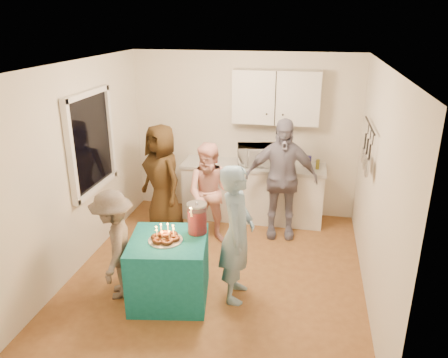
% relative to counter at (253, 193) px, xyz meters
% --- Properties ---
extents(floor, '(4.00, 4.00, 0.00)m').
position_rel_counter_xyz_m(floor, '(-0.20, -1.70, -0.43)').
color(floor, brown).
rests_on(floor, ground).
extents(ceiling, '(4.00, 4.00, 0.00)m').
position_rel_counter_xyz_m(ceiling, '(-0.20, -1.70, 2.17)').
color(ceiling, white).
rests_on(ceiling, floor).
extents(back_wall, '(3.60, 3.60, 0.00)m').
position_rel_counter_xyz_m(back_wall, '(-0.20, 0.30, 0.87)').
color(back_wall, silver).
rests_on(back_wall, floor).
extents(left_wall, '(4.00, 4.00, 0.00)m').
position_rel_counter_xyz_m(left_wall, '(-2.00, -1.70, 0.87)').
color(left_wall, silver).
rests_on(left_wall, floor).
extents(right_wall, '(4.00, 4.00, 0.00)m').
position_rel_counter_xyz_m(right_wall, '(1.60, -1.70, 0.87)').
color(right_wall, silver).
rests_on(right_wall, floor).
extents(window_night, '(0.04, 1.00, 1.20)m').
position_rel_counter_xyz_m(window_night, '(-1.97, -1.40, 1.12)').
color(window_night, black).
rests_on(window_night, left_wall).
extents(counter, '(2.20, 0.58, 0.86)m').
position_rel_counter_xyz_m(counter, '(0.00, 0.00, 0.00)').
color(counter, white).
rests_on(counter, floor).
extents(countertop, '(2.24, 0.62, 0.05)m').
position_rel_counter_xyz_m(countertop, '(0.00, -0.00, 0.46)').
color(countertop, beige).
rests_on(countertop, counter).
extents(upper_cabinet, '(1.30, 0.30, 0.80)m').
position_rel_counter_xyz_m(upper_cabinet, '(0.30, 0.15, 1.52)').
color(upper_cabinet, white).
rests_on(upper_cabinet, back_wall).
extents(pot_rack, '(0.12, 1.00, 0.60)m').
position_rel_counter_xyz_m(pot_rack, '(1.52, -1.00, 1.17)').
color(pot_rack, black).
rests_on(pot_rack, right_wall).
extents(microwave, '(0.62, 0.48, 0.31)m').
position_rel_counter_xyz_m(microwave, '(0.03, 0.00, 0.64)').
color(microwave, white).
rests_on(microwave, countertop).
extents(party_table, '(0.98, 0.98, 0.76)m').
position_rel_counter_xyz_m(party_table, '(-0.64, -2.34, -0.05)').
color(party_table, '#10696E').
rests_on(party_table, floor).
extents(donut_cake, '(0.38, 0.38, 0.18)m').
position_rel_counter_xyz_m(donut_cake, '(-0.66, -2.37, 0.42)').
color(donut_cake, '#381C0C').
rests_on(donut_cake, party_table).
extents(punch_jar, '(0.22, 0.22, 0.34)m').
position_rel_counter_xyz_m(punch_jar, '(-0.36, -2.11, 0.50)').
color(punch_jar, red).
rests_on(punch_jar, party_table).
extents(man_birthday, '(0.40, 0.60, 1.62)m').
position_rel_counter_xyz_m(man_birthday, '(0.11, -2.15, 0.38)').
color(man_birthday, '#81A3BD').
rests_on(man_birthday, floor).
extents(woman_back_left, '(0.96, 0.90, 1.64)m').
position_rel_counter_xyz_m(woman_back_left, '(-1.28, -0.64, 0.39)').
color(woman_back_left, brown).
rests_on(woman_back_left, floor).
extents(woman_back_center, '(0.74, 0.59, 1.48)m').
position_rel_counter_xyz_m(woman_back_center, '(-0.48, -0.90, 0.31)').
color(woman_back_center, '#E47C77').
rests_on(woman_back_center, floor).
extents(woman_back_right, '(1.09, 0.55, 1.78)m').
position_rel_counter_xyz_m(woman_back_right, '(0.47, -0.50, 0.46)').
color(woman_back_right, black).
rests_on(woman_back_right, floor).
extents(child_near_left, '(0.72, 0.95, 1.31)m').
position_rel_counter_xyz_m(child_near_left, '(-1.26, -2.39, 0.22)').
color(child_near_left, '#504640').
rests_on(child_near_left, floor).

